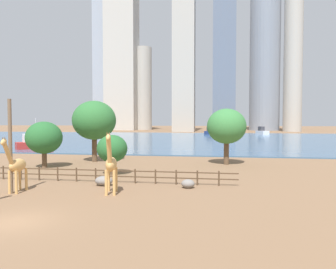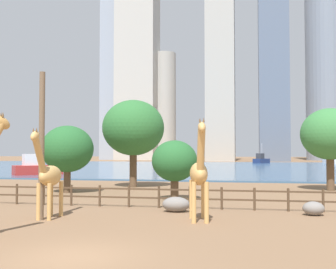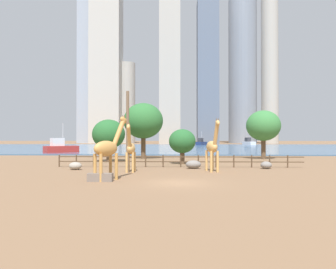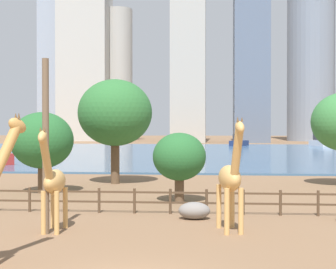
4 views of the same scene
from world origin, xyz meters
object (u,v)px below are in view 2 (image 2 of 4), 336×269
at_px(boat_sailboat, 261,160).
at_px(boat_ferry, 37,168).
at_px(tree_left_large, 133,128).
at_px(boulder_by_pole, 176,204).
at_px(utility_pole, 42,145).
at_px(boat_tug, 332,160).
at_px(tree_left_small, 67,149).
at_px(tree_right_tall, 175,161).
at_px(giraffe_companion, 199,174).
at_px(boulder_small, 313,208).
at_px(giraffe_tall, 49,176).
at_px(tree_center_broad, 330,134).

bearing_deg(boat_sailboat, boat_ferry, -177.46).
bearing_deg(tree_left_large, boulder_by_pole, -65.87).
height_order(utility_pole, boat_tug, utility_pole).
bearing_deg(tree_left_small, boat_sailboat, 78.76).
distance_m(tree_right_tall, boat_sailboat, 92.42).
height_order(boat_sailboat, boat_tug, boat_sailboat).
height_order(tree_left_large, tree_left_small, tree_left_large).
xyz_separation_m(giraffe_companion, boat_ferry, (-26.80, 33.44, -1.12)).
bearing_deg(tree_left_small, boulder_small, -26.47).
bearing_deg(boulder_small, boat_tug, 79.37).
bearing_deg(tree_right_tall, giraffe_companion, -72.07).
bearing_deg(tree_left_large, utility_pole, -87.61).
bearing_deg(tree_right_tall, tree_left_large, 120.67).
relative_size(giraffe_companion, tree_left_small, 0.89).
bearing_deg(tree_right_tall, giraffe_tall, -117.35).
bearing_deg(boulder_small, tree_center_broad, 76.95).
relative_size(utility_pole, tree_left_small, 1.33).
distance_m(giraffe_tall, boat_sailboat, 102.10).
bearing_deg(boat_sailboat, boulder_small, -151.69).
xyz_separation_m(boulder_small, tree_right_tall, (-8.48, 5.52, 2.34)).
relative_size(boulder_by_pole, boat_sailboat, 0.24).
distance_m(utility_pole, boat_ferry, 39.52).
xyz_separation_m(tree_left_large, boat_ferry, (-18.24, 15.12, -4.46)).
xyz_separation_m(tree_right_tall, boat_sailboat, (7.96, 92.06, -1.56)).
relative_size(tree_left_large, tree_center_broad, 1.16).
xyz_separation_m(utility_pole, boulder_small, (13.46, 4.13, -3.32)).
height_order(giraffe_companion, boat_ferry, boat_ferry).
bearing_deg(giraffe_tall, boulder_by_pole, 119.65).
height_order(tree_left_large, tree_center_broad, tree_left_large).
xyz_separation_m(utility_pole, tree_center_broad, (16.97, 19.29, 1.20)).
bearing_deg(tree_right_tall, boat_tug, 73.81).
relative_size(giraffe_tall, boat_tug, 0.63).
distance_m(giraffe_tall, tree_center_broad, 25.40).
height_order(utility_pole, tree_left_large, tree_left_large).
xyz_separation_m(utility_pole, boat_tug, (31.91, 102.45, -2.48)).
bearing_deg(boulder_by_pole, tree_center_broad, 54.52).
bearing_deg(boat_ferry, tree_right_tall, -89.30).
height_order(boulder_by_pole, tree_right_tall, tree_right_tall).
bearing_deg(boulder_by_pole, giraffe_tall, -148.54).
height_order(giraffe_tall, boulder_by_pole, giraffe_tall).
xyz_separation_m(tree_center_broad, tree_right_tall, (-11.99, -9.63, -2.18)).
height_order(giraffe_tall, tree_left_large, tree_left_large).
distance_m(tree_left_small, boat_ferry, 25.88).
height_order(boulder_small, boat_sailboat, boat_sailboat).
xyz_separation_m(utility_pole, tree_right_tall, (4.98, 9.66, -0.98)).
xyz_separation_m(utility_pole, boat_sailboat, (12.94, 101.72, -2.55)).
bearing_deg(boulder_by_pole, boat_ferry, 129.48).
height_order(giraffe_tall, tree_left_small, tree_left_small).
relative_size(giraffe_companion, boulder_small, 4.36).
bearing_deg(boat_tug, boulder_small, -28.58).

